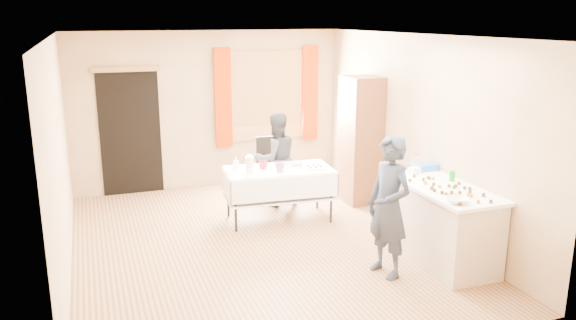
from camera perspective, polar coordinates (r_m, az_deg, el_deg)
name	(u,v)px	position (r m, az deg, el deg)	size (l,w,h in m)	color
floor	(258,244)	(7.28, -3.02, -8.51)	(4.50, 5.50, 0.02)	#9E7047
ceiling	(256,35)	(6.70, -3.32, 12.59)	(4.50, 5.50, 0.02)	white
wall_back	(209,110)	(9.50, -8.00, 5.07)	(4.50, 0.02, 2.60)	tan
wall_front	(360,219)	(4.41, 7.35, -5.92)	(4.50, 0.02, 2.60)	tan
wall_left	(59,160)	(6.61, -22.27, 0.01)	(0.02, 5.50, 2.60)	tan
wall_right	(417,132)	(7.81, 12.93, 2.82)	(0.02, 5.50, 2.60)	tan
window_frame	(267,95)	(9.69, -2.17, 6.57)	(1.32, 0.06, 1.52)	olive
window_pane	(267,96)	(9.67, -2.14, 6.56)	(1.20, 0.02, 1.40)	white
curtain_left	(223,98)	(9.43, -6.62, 6.27)	(0.28, 0.06, 1.65)	#B12B00
curtain_right	(310,94)	(9.90, 2.25, 6.74)	(0.28, 0.06, 1.65)	#B12B00
doorway	(130,133)	(9.35, -15.72, 2.64)	(0.95, 0.04, 2.00)	black
door_lintel	(126,69)	(9.18, -16.14, 8.85)	(1.05, 0.06, 0.08)	olive
cabinet	(361,140)	(8.68, 7.38, 2.02)	(0.50, 0.60, 1.95)	brown
counter	(441,224)	(6.88, 15.31, -6.24)	(0.73, 1.53, 0.91)	#C4B39C
party_table	(279,189)	(7.93, -0.94, -3.00)	(1.57, 0.90, 0.75)	black
chair	(270,178)	(9.07, -1.82, -1.86)	(0.43, 0.43, 0.94)	black
girl	(389,207)	(6.26, 10.21, -4.70)	(0.51, 0.66, 1.59)	#20283C
woman	(276,159)	(8.51, -1.21, 0.09)	(0.74, 0.59, 1.43)	black
soda_can	(452,176)	(6.97, 16.34, -1.58)	(0.07, 0.07, 0.12)	#0D9016
mixing_bowl	(457,200)	(6.19, 16.78, -3.94)	(0.28, 0.28, 0.06)	white
foam_block	(414,171)	(7.17, 12.70, -1.08)	(0.15, 0.10, 0.08)	white
blue_basket	(424,167)	(7.38, 13.66, -0.69)	(0.30, 0.20, 0.08)	blue
pitcher	(250,165)	(7.62, -3.93, -0.52)	(0.11, 0.11, 0.22)	silver
cup_red	(263,165)	(7.85, -2.56, -0.51)	(0.15, 0.15, 0.10)	red
cup_rainbow	(280,168)	(7.67, -0.84, -0.78)	(0.13, 0.13, 0.12)	red
small_bowl	(298,164)	(8.02, 0.99, -0.37)	(0.20, 0.20, 0.05)	white
pastry_tray	(315,168)	(7.87, 2.71, -0.79)	(0.28, 0.20, 0.02)	white
bottle	(236,163)	(7.89, -5.30, -0.27)	(0.08, 0.08, 0.16)	white
cake_balls	(448,188)	(6.60, 15.95, -2.79)	(0.52, 1.16, 0.04)	#3F2314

